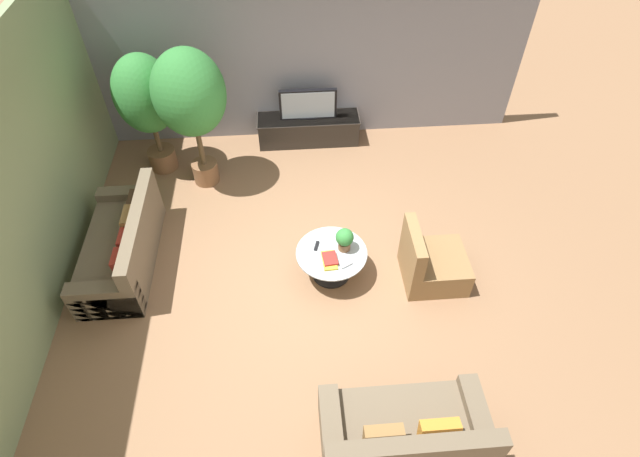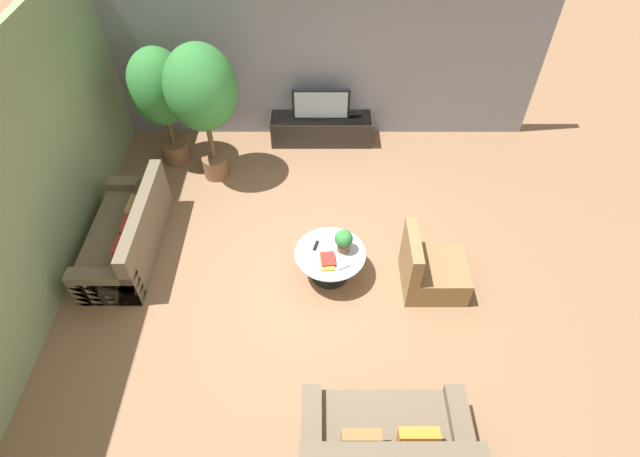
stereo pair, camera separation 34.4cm
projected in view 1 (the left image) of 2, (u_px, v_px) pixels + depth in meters
name	position (u px, v px, depth m)	size (l,w,h in m)	color
ground_plane	(312.00, 272.00, 6.73)	(24.00, 24.00, 0.00)	#8C6647
back_wall_stone	(298.00, 52.00, 7.89)	(7.40, 0.12, 3.00)	gray
side_wall_left	(21.00, 192.00, 5.61)	(0.12, 7.40, 3.00)	gray
media_console	(308.00, 129.00, 8.58)	(1.74, 0.50, 0.48)	#2D2823
television	(308.00, 104.00, 8.23)	(0.95, 0.13, 0.52)	black
coffee_table	(331.00, 259.00, 6.49)	(0.92, 0.92, 0.44)	black
couch_by_wall	(123.00, 247.00, 6.66)	(0.84, 1.92, 0.84)	brown
couch_near_entry	(404.00, 435.00, 4.94)	(1.65, 0.84, 0.84)	brown
armchair_wicker	(431.00, 264.00, 6.48)	(0.80, 0.76, 0.86)	olive
potted_palm_tall	(146.00, 98.00, 7.35)	(0.91, 0.91, 1.97)	brown
potted_palm_corner	(190.00, 97.00, 6.94)	(1.03, 1.03, 2.22)	brown
potted_plant_tabletop	(345.00, 239.00, 6.31)	(0.23, 0.23, 0.33)	brown
book_stack	(330.00, 260.00, 6.28)	(0.20, 0.33, 0.06)	gold
remote_black	(317.00, 246.00, 6.46)	(0.04, 0.16, 0.02)	black
remote_silver	(347.00, 265.00, 6.23)	(0.04, 0.16, 0.02)	gray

